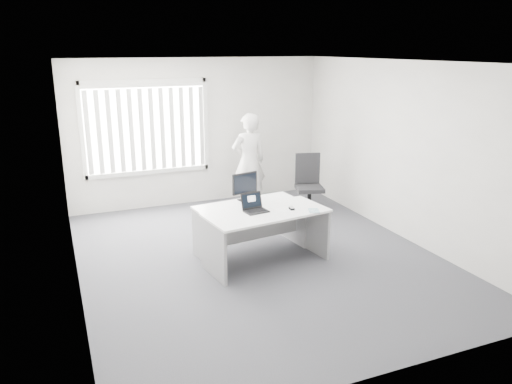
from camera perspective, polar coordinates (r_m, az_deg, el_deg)
name	(u,v)px	position (r m, az deg, el deg)	size (l,w,h in m)	color
ground	(258,257)	(7.45, 0.19, -7.40)	(6.00, 6.00, 0.00)	#515259
wall_back	(198,132)	(9.79, -6.62, 6.82)	(5.00, 0.02, 2.80)	silver
wall_front	(390,237)	(4.50, 15.11, -5.02)	(5.00, 0.02, 2.80)	silver
wall_left	(69,182)	(6.49, -20.62, 1.03)	(0.02, 6.00, 2.80)	silver
wall_right	(403,151)	(8.27, 16.46, 4.52)	(0.02, 6.00, 2.80)	silver
ceiling	(258,62)	(6.82, 0.21, 14.68)	(5.00, 6.00, 0.02)	white
window	(146,128)	(9.50, -12.43, 7.19)	(2.32, 0.06, 1.76)	silver
blinds	(147,130)	(9.45, -12.35, 6.96)	(2.20, 0.10, 1.50)	silver
desk_near	(266,226)	(7.03, 1.20, -3.94)	(1.80, 1.02, 0.78)	white
desk_far	(250,218)	(7.47, -0.66, -2.99)	(1.68, 0.94, 0.73)	white
office_chair	(309,195)	(9.32, 6.04, -0.32)	(0.77, 0.77, 1.10)	black
person	(249,161)	(9.41, -0.82, 3.52)	(0.67, 0.44, 1.82)	silver
laptop	(256,203)	(6.91, 0.03, -1.32)	(0.32, 0.28, 0.25)	black
paper_sheet	(288,209)	(7.07, 3.62, -1.97)	(0.31, 0.22, 0.00)	white
mouse	(292,208)	(7.06, 4.10, -1.84)	(0.06, 0.10, 0.04)	#B8B8BA
booklet	(314,211)	(7.03, 6.64, -2.13)	(0.14, 0.20, 0.01)	white
keyboard	(262,206)	(7.35, 0.67, -1.57)	(0.41, 0.14, 0.02)	black
monitor	(245,187)	(7.58, -1.30, 0.63)	(0.43, 0.13, 0.43)	black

